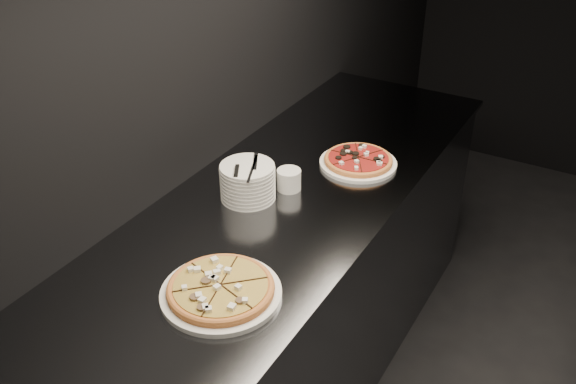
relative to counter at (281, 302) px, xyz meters
The scene contains 7 objects.
wall_left 1.01m from the counter, behind, with size 0.02×5.00×2.80m, color black.
counter is the anchor object (origin of this frame).
pizza_mushroom 0.71m from the counter, 77.57° to the right, with size 0.38×0.38×0.04m.
pizza_tomato 0.62m from the counter, 71.26° to the left, with size 0.29×0.29×0.03m.
plate_stack 0.54m from the counter, 160.85° to the right, with size 0.19×0.19×0.13m.
cutlery 0.60m from the counter, 152.60° to the right, with size 0.08×0.20×0.01m.
ramekin 0.51m from the counter, 99.20° to the left, with size 0.09×0.09×0.08m.
Camera 1 is at (-1.16, -1.61, 2.11)m, focal length 40.00 mm.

